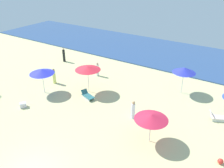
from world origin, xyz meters
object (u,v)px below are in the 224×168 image
beach_ball_1 (220,161)px  beachgoer_5 (64,55)px  cooler_box_0 (23,105)px  umbrella_3 (184,70)px  beachgoer_3 (54,76)px  beachgoer_4 (133,110)px  umbrella_4 (88,68)px  beachgoer_2 (97,70)px  lounge_chair_2_0 (219,117)px  umbrella_1 (42,71)px  lounge_chair_4_0 (88,96)px  umbrella_0 (151,117)px

beach_ball_1 → beachgoer_5: bearing=159.7°
cooler_box_0 → beachgoer_5: bearing=60.2°
umbrella_3 → beachgoer_3: (-11.53, -5.08, -1.59)m
cooler_box_0 → beachgoer_4: bearing=-31.0°
beach_ball_1 → beachgoer_4: bearing=169.1°
umbrella_4 → beachgoer_2: 4.02m
umbrella_3 → beachgoer_3: umbrella_3 is taller
beachgoer_2 → cooler_box_0: size_ratio=2.89×
lounge_chair_2_0 → beachgoer_2: 12.87m
umbrella_3 → cooler_box_0: (-10.45, -9.84, -2.13)m
beachgoer_2 → beachgoer_3: size_ratio=0.97×
umbrella_1 → umbrella_3: umbrella_3 is taller
umbrella_1 → lounge_chair_4_0: umbrella_1 is taller
beachgoer_3 → lounge_chair_4_0: bearing=35.3°
umbrella_4 → beachgoer_5: 8.81m
beachgoer_4 → umbrella_4: bearing=37.3°
lounge_chair_2_0 → umbrella_4: 11.71m
umbrella_3 → lounge_chair_4_0: umbrella_3 is taller
beachgoer_4 → beachgoer_5: 14.35m
umbrella_3 → lounge_chair_4_0: (-6.81, -5.63, -2.09)m
umbrella_0 → beachgoer_5: bearing=152.9°
beachgoer_3 → beachgoer_5: size_ratio=0.91×
umbrella_0 → beachgoer_3: size_ratio=1.44×
beach_ball_1 → umbrella_1: bearing=178.4°
beachgoer_2 → umbrella_1: bearing=-153.8°
lounge_chair_4_0 → beachgoer_5: size_ratio=0.88×
umbrella_1 → beachgoer_2: bearing=70.6°
beachgoer_3 → beach_ball_1: 16.64m
umbrella_1 → umbrella_4: bearing=35.0°
lounge_chair_4_0 → cooler_box_0: (-3.64, -4.21, -0.04)m
umbrella_3 → cooler_box_0: size_ratio=4.89×
beachgoer_2 → umbrella_3: bearing=-36.4°
umbrella_1 → beach_ball_1: 15.98m
umbrella_4 → beachgoer_3: (-4.06, -0.48, -1.70)m
umbrella_1 → cooler_box_0: umbrella_1 is taller
beachgoer_3 → cooler_box_0: 4.92m
beachgoer_4 → beach_ball_1: (6.79, -1.30, -0.58)m
umbrella_1 → beachgoer_2: (2.03, 5.76, -1.44)m
umbrella_0 → umbrella_3: umbrella_3 is taller
beachgoer_3 → umbrella_0: bearing=28.5°
cooler_box_0 → umbrella_3: bearing=-11.0°
lounge_chair_2_0 → beachgoer_3: (-15.42, -2.32, 0.48)m
umbrella_1 → umbrella_3: 12.98m
umbrella_1 → beachgoer_2: size_ratio=1.56×
umbrella_0 → beachgoer_4: (-2.26, 1.78, -1.25)m
umbrella_4 → cooler_box_0: (-2.97, -5.25, -2.24)m
beachgoer_2 → umbrella_4: bearing=-111.5°
lounge_chair_4_0 → beachgoer_3: 4.78m
lounge_chair_4_0 → beachgoer_5: (-8.07, 5.53, 0.57)m
beachgoer_3 → beach_ball_1: (16.46, -2.37, -0.58)m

